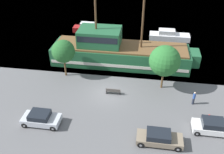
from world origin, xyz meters
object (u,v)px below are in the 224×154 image
at_px(moored_boat_dockside, 90,29).
at_px(moored_boat_outer, 169,36).
at_px(pirate_ship, 118,51).
at_px(parked_car_curb_rear, 159,138).
at_px(fire_hydrant, 209,117).
at_px(pedestrian_walking_near, 194,98).
at_px(parked_car_curb_mid, 41,118).
at_px(bench_promenade_east, 113,91).
at_px(parked_car_curb_front, 213,126).

bearing_deg(moored_boat_dockside, moored_boat_outer, -4.68).
bearing_deg(pirate_ship, parked_car_curb_rear, -68.22).
bearing_deg(moored_boat_dockside, fire_hydrant, -50.31).
bearing_deg(pirate_ship, pedestrian_walking_near, -39.78).
bearing_deg(parked_car_curb_rear, fire_hydrant, 37.44).
relative_size(parked_car_curb_mid, pedestrian_walking_near, 2.33).
distance_m(parked_car_curb_rear, bench_promenade_east, 9.12).
distance_m(fire_hydrant, bench_promenade_east, 11.36).
relative_size(parked_car_curb_front, pedestrian_walking_near, 2.41).
height_order(pirate_ship, parked_car_curb_rear, pirate_ship).
bearing_deg(parked_car_curb_front, moored_boat_dockside, 127.62).
height_order(parked_car_curb_rear, bench_promenade_east, parked_car_curb_rear).
distance_m(parked_car_curb_front, parked_car_curb_rear, 5.92).
height_order(parked_car_curb_mid, bench_promenade_east, parked_car_curb_mid).
relative_size(parked_car_curb_front, bench_promenade_east, 2.29).
bearing_deg(fire_hydrant, pirate_ship, 136.10).
relative_size(moored_boat_dockside, fire_hydrant, 8.35).
bearing_deg(parked_car_curb_rear, moored_boat_dockside, 116.21).
bearing_deg(parked_car_curb_mid, fire_hydrant, 10.26).
height_order(bench_promenade_east, pedestrian_walking_near, pedestrian_walking_near).
distance_m(moored_boat_outer, pedestrian_walking_near, 18.26).
bearing_deg(fire_hydrant, bench_promenade_east, 164.07).
bearing_deg(parked_car_curb_front, parked_car_curb_rear, -156.45).
relative_size(pirate_ship, parked_car_curb_rear, 4.79).
distance_m(moored_boat_outer, parked_car_curb_front, 22.77).
height_order(parked_car_curb_front, fire_hydrant, parked_car_curb_front).
height_order(moored_boat_dockside, pedestrian_walking_near, moored_boat_dockside).
xyz_separation_m(fire_hydrant, bench_promenade_east, (-10.92, 3.12, 0.03)).
xyz_separation_m(moored_boat_outer, fire_hydrant, (3.47, -20.74, -0.27)).
xyz_separation_m(moored_boat_dockside, pedestrian_walking_near, (16.87, -19.35, 0.19)).
height_order(moored_boat_dockside, parked_car_curb_rear, moored_boat_dockside).
height_order(parked_car_curb_mid, fire_hydrant, parked_car_curb_mid).
bearing_deg(pirate_ship, moored_boat_outer, 50.80).
bearing_deg(pedestrian_walking_near, moored_boat_dockside, 131.09).
height_order(moored_boat_outer, fire_hydrant, moored_boat_outer).
bearing_deg(pedestrian_walking_near, parked_car_curb_mid, -160.46).
xyz_separation_m(parked_car_curb_rear, fire_hydrant, (5.38, 4.12, -0.30)).
distance_m(moored_boat_dockside, pedestrian_walking_near, 25.67).
bearing_deg(bench_promenade_east, parked_car_curb_front, -23.93).
distance_m(moored_boat_dockside, parked_car_curb_front, 29.93).
relative_size(parked_car_curb_mid, parked_car_curb_rear, 0.90).
height_order(parked_car_curb_front, pedestrian_walking_near, pedestrian_walking_near).
relative_size(moored_boat_dockside, moored_boat_outer, 0.91).
distance_m(parked_car_curb_rear, pedestrian_walking_near, 7.84).
bearing_deg(bench_promenade_east, pirate_ship, 93.60).
xyz_separation_m(pirate_ship, fire_hydrant, (11.42, -10.99, -1.49)).
bearing_deg(parked_car_curb_front, fire_hydrant, 91.62).
relative_size(parked_car_curb_front, parked_car_curb_mid, 1.04).
relative_size(moored_boat_dockside, parked_car_curb_front, 1.54).
height_order(parked_car_curb_front, parked_car_curb_rear, parked_car_curb_front).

